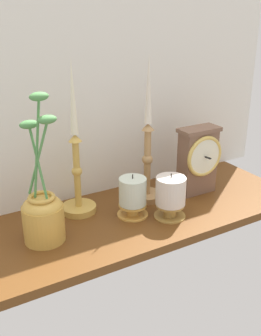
# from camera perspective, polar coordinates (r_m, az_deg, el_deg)

# --- Properties ---
(ground_plane) EXTENTS (1.00, 0.36, 0.02)m
(ground_plane) POSITION_cam_1_polar(r_m,az_deg,el_deg) (1.14, 0.47, -6.96)
(ground_plane) COLOR #5E3514
(back_wall) EXTENTS (1.20, 0.02, 0.65)m
(back_wall) POSITION_cam_1_polar(r_m,az_deg,el_deg) (1.18, -4.14, 11.42)
(back_wall) COLOR silver
(back_wall) RESTS_ON ground_plane
(mantel_clock) EXTENTS (0.13, 0.09, 0.21)m
(mantel_clock) POSITION_cam_1_polar(r_m,az_deg,el_deg) (1.24, 9.62, 1.19)
(mantel_clock) COLOR brown
(mantel_clock) RESTS_ON ground_plane
(candlestick_tall_left) EXTENTS (0.09, 0.09, 0.43)m
(candlestick_tall_left) POSITION_cam_1_polar(r_m,az_deg,el_deg) (1.17, 2.43, 1.59)
(candlestick_tall_left) COLOR #AC804E
(candlestick_tall_left) RESTS_ON ground_plane
(candlestick_tall_center) EXTENTS (0.10, 0.10, 0.43)m
(candlestick_tall_center) POSITION_cam_1_polar(r_m,az_deg,el_deg) (1.10, -7.63, -0.47)
(candlestick_tall_center) COLOR gold
(candlestick_tall_center) RESTS_ON ground_plane
(brass_vase_jar) EXTENTS (0.10, 0.10, 0.37)m
(brass_vase_jar) POSITION_cam_1_polar(r_m,az_deg,el_deg) (1.00, -12.33, -6.14)
(brass_vase_jar) COLOR gold
(brass_vase_jar) RESTS_ON ground_plane
(pillar_candle_front) EXTENTS (0.09, 0.09, 0.12)m
(pillar_candle_front) POSITION_cam_1_polar(r_m,az_deg,el_deg) (1.10, 0.31, -3.96)
(pillar_candle_front) COLOR gold
(pillar_candle_front) RESTS_ON ground_plane
(pillar_candle_near_clock) EXTENTS (0.09, 0.09, 0.13)m
(pillar_candle_near_clock) POSITION_cam_1_polar(r_m,az_deg,el_deg) (1.10, 5.70, -3.86)
(pillar_candle_near_clock) COLOR #AA833D
(pillar_candle_near_clock) RESTS_ON ground_plane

